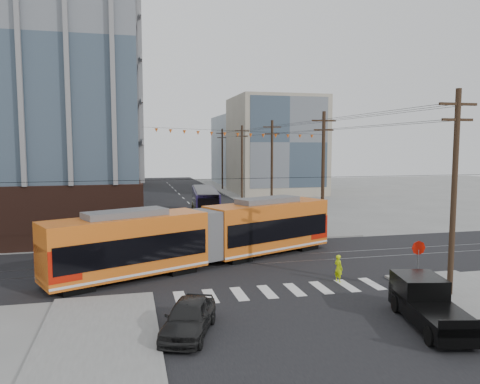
% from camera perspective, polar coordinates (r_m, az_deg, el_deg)
% --- Properties ---
extents(ground, '(160.00, 160.00, 0.00)m').
position_cam_1_polar(ground, '(29.45, 3.15, -10.22)').
color(ground, slate).
extents(bg_bldg_nw_near, '(18.00, 16.00, 18.00)m').
position_cam_1_polar(bg_bldg_nw_near, '(79.61, -20.00, 6.06)').
color(bg_bldg_nw_near, '#8C99A5').
rests_on(bg_bldg_nw_near, ground).
extents(bg_bldg_ne_near, '(14.00, 14.00, 16.00)m').
position_cam_1_polar(bg_bldg_ne_near, '(78.90, 4.35, 5.67)').
color(bg_bldg_ne_near, gray).
rests_on(bg_bldg_ne_near, ground).
extents(bg_bldg_nw_far, '(16.00, 18.00, 20.00)m').
position_cam_1_polar(bg_bldg_nw_far, '(99.31, -16.99, 6.61)').
color(bg_bldg_nw_far, gray).
rests_on(bg_bldg_nw_far, ground).
extents(bg_bldg_ne_far, '(16.00, 16.00, 14.00)m').
position_cam_1_polar(bg_bldg_ne_far, '(98.65, 1.88, 5.12)').
color(bg_bldg_ne_far, '#8C99A5').
rests_on(bg_bldg_ne_far, ground).
extents(utility_pole_near, '(0.30, 0.30, 11.00)m').
position_cam_1_polar(utility_pole_near, '(27.01, 24.63, -0.29)').
color(utility_pole_near, black).
rests_on(utility_pole_near, ground).
extents(utility_pole_far, '(0.30, 0.30, 11.00)m').
position_cam_1_polar(utility_pole_far, '(84.81, -2.17, 4.00)').
color(utility_pole_far, black).
rests_on(utility_pole_far, ground).
extents(streetcar, '(20.42, 11.14, 4.05)m').
position_cam_1_polar(streetcar, '(31.67, -4.34, -5.32)').
color(streetcar, '#D35F17').
rests_on(streetcar, ground).
extents(city_bus, '(3.67, 11.87, 3.31)m').
position_cam_1_polar(city_bus, '(52.56, -4.29, -1.30)').
color(city_bus, '#251C4C').
rests_on(city_bus, ground).
extents(pickup_truck, '(3.15, 5.94, 1.92)m').
position_cam_1_polar(pickup_truck, '(23.00, 22.45, -12.78)').
color(pickup_truck, black).
rests_on(pickup_truck, ground).
extents(black_sedan, '(3.28, 4.84, 1.53)m').
position_cam_1_polar(black_sedan, '(20.82, -6.27, -14.91)').
color(black_sedan, black).
rests_on(black_sedan, ground).
extents(parked_car_silver, '(1.63, 4.36, 1.42)m').
position_cam_1_polar(parked_car_silver, '(42.55, -9.21, -4.32)').
color(parked_car_silver, '#ACAEB4').
rests_on(parked_car_silver, ground).
extents(parked_car_white, '(2.02, 4.53, 1.29)m').
position_cam_1_polar(parked_car_white, '(44.51, -10.60, -3.98)').
color(parked_car_white, silver).
rests_on(parked_car_white, ground).
extents(parked_car_grey, '(2.42, 4.61, 1.24)m').
position_cam_1_polar(parked_car_grey, '(50.33, -9.72, -2.87)').
color(parked_car_grey, '#575B5F').
rests_on(parked_car_grey, ground).
extents(pedestrian, '(0.56, 0.69, 1.64)m').
position_cam_1_polar(pedestrian, '(28.64, 11.91, -9.10)').
color(pedestrian, '#BCDC0C').
rests_on(pedestrian, ground).
extents(stop_sign, '(0.84, 0.84, 2.64)m').
position_cam_1_polar(stop_sign, '(28.06, 20.86, -8.60)').
color(stop_sign, '#A50B00').
rests_on(stop_sign, ground).
extents(jersey_barrier, '(1.99, 3.70, 0.73)m').
position_cam_1_polar(jersey_barrier, '(42.34, 9.64, -4.85)').
color(jersey_barrier, gray).
rests_on(jersey_barrier, ground).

